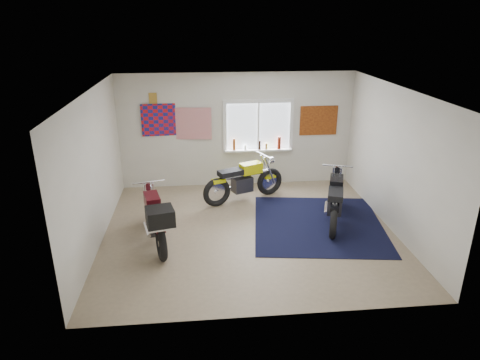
{
  "coord_description": "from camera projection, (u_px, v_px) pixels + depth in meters",
  "views": [
    {
      "loc": [
        -0.89,
        -7.28,
        3.89
      ],
      "look_at": [
        -0.14,
        0.4,
        0.91
      ],
      "focal_mm": 32.0,
      "sensor_mm": 36.0,
      "label": 1
    }
  ],
  "objects": [
    {
      "name": "ground",
      "position": [
        249.0,
        231.0,
        8.25
      ],
      "size": [
        5.5,
        5.5,
        0.0
      ],
      "primitive_type": "plane",
      "color": "#9E896B",
      "rests_on": "ground"
    },
    {
      "name": "flag_display",
      "position": [
        153.0,
        98.0,
        9.6
      ],
      "size": [
        1.6,
        0.1,
        1.17
      ],
      "color": "red",
      "rests_on": "room_shell"
    },
    {
      "name": "maroon_tourer",
      "position": [
        156.0,
        219.0,
        7.56
      ],
      "size": [
        0.85,
        1.97,
        1.01
      ],
      "rotation": [
        0.0,
        0.0,
        1.81
      ],
      "color": "black",
      "rests_on": "ground"
    },
    {
      "name": "window_assembly",
      "position": [
        258.0,
        130.0,
        10.09
      ],
      "size": [
        1.66,
        0.17,
        1.26
      ],
      "color": "white",
      "rests_on": "room_shell"
    },
    {
      "name": "room_shell",
      "position": [
        250.0,
        150.0,
        7.65
      ],
      "size": [
        5.5,
        5.5,
        5.5
      ],
      "color": "white",
      "rests_on": "ground"
    },
    {
      "name": "black_chrome_bike",
      "position": [
        335.0,
        201.0,
        8.49
      ],
      "size": [
        0.85,
        1.95,
        1.03
      ],
      "rotation": [
        0.0,
        0.0,
        1.24
      ],
      "color": "black",
      "rests_on": "navy_rug"
    },
    {
      "name": "navy_rug",
      "position": [
        318.0,
        224.0,
        8.51
      ],
      "size": [
        2.82,
        2.91,
        0.01
      ],
      "primitive_type": "cube",
      "rotation": [
        0.0,
        0.0,
        -0.13
      ],
      "color": "black",
      "rests_on": "ground"
    },
    {
      "name": "triumph_poster",
      "position": [
        319.0,
        121.0,
        10.17
      ],
      "size": [
        0.9,
        0.03,
        0.7
      ],
      "primitive_type": "cube",
      "color": "#A54C14",
      "rests_on": "room_shell"
    },
    {
      "name": "yellow_triumph",
      "position": [
        244.0,
        182.0,
        9.48
      ],
      "size": [
        1.88,
        0.92,
        1.0
      ],
      "rotation": [
        0.0,
        0.0,
        0.4
      ],
      "color": "black",
      "rests_on": "ground"
    },
    {
      "name": "oil_bottles",
      "position": [
        262.0,
        144.0,
        10.16
      ],
      "size": [
        1.16,
        0.09,
        0.3
      ],
      "color": "brown",
      "rests_on": "window_assembly"
    }
  ]
}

